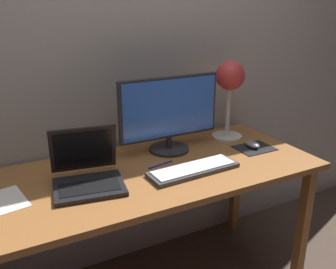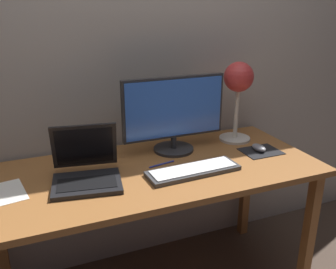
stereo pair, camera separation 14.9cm
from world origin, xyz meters
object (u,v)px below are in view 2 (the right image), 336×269
desk_lamp (238,84)px  pen (162,164)px  laptop (86,165)px  keyboard_main (193,170)px  monitor (174,112)px  mouse (259,148)px

desk_lamp → pen: bearing=-162.3°
pen → laptop: bearing=-178.4°
keyboard_main → pen: bearing=127.5°
keyboard_main → desk_lamp: 0.60m
monitor → mouse: bearing=-23.6°
mouse → pen: (-0.54, 0.03, -0.02)m
monitor → laptop: bearing=-162.0°
monitor → mouse: monitor is taller
pen → mouse: bearing=-3.3°
keyboard_main → mouse: bearing=13.4°
laptop → desk_lamp: bearing=11.2°
keyboard_main → pen: keyboard_main is taller
monitor → desk_lamp: 0.40m
desk_lamp → pen: (-0.51, -0.16, -0.32)m
laptop → desk_lamp: desk_lamp is taller
laptop → mouse: laptop is taller
desk_lamp → monitor: bearing=-177.8°
laptop → mouse: bearing=-1.3°
monitor → desk_lamp: (0.39, 0.01, 0.11)m
laptop → pen: 0.37m
keyboard_main → pen: 0.17m
monitor → mouse: (0.41, -0.18, -0.19)m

